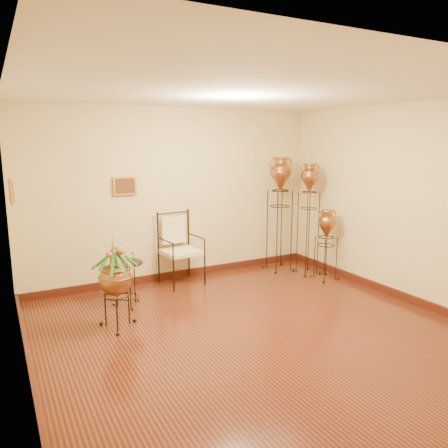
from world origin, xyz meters
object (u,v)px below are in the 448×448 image
planter_urn (115,276)px  side_table (127,283)px  armchair (181,249)px  amphora_tall (308,218)px  amphora_mid (280,213)px

planter_urn → side_table: (0.31, 0.65, -0.34)m
armchair → side_table: (-1.04, -0.53, -0.24)m
planter_urn → side_table: bearing=64.3°
armchair → amphora_tall: bearing=-18.7°
planter_urn → side_table: planter_urn is taller
amphora_tall → side_table: 3.25m
armchair → side_table: armchair is taller
amphora_mid → armchair: bearing=178.0°
amphora_tall → planter_urn: (-3.50, -0.69, -0.31)m
amphora_tall → planter_urn: bearing=-168.8°
amphora_tall → side_table: bearing=-179.4°
planter_urn → armchair: bearing=41.1°
amphora_tall → armchair: bearing=167.1°
amphora_mid → side_table: amphora_mid is taller
amphora_tall → planter_urn: size_ratio=1.61×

